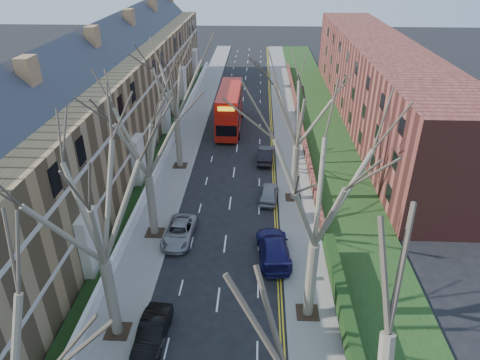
# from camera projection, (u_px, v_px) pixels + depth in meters

# --- Properties ---
(pavement_left) EXTENTS (3.00, 102.00, 0.12)m
(pavement_left) POSITION_uv_depth(u_px,v_px,m) (192.00, 127.00, 54.39)
(pavement_left) COLOR slate
(pavement_left) RESTS_ON ground
(pavement_right) EXTENTS (3.00, 102.00, 0.12)m
(pavement_right) POSITION_uv_depth(u_px,v_px,m) (287.00, 129.00, 53.91)
(pavement_right) COLOR slate
(pavement_right) RESTS_ON ground
(terrace_left) EXTENTS (9.70, 78.00, 13.60)m
(terrace_left) POSITION_uv_depth(u_px,v_px,m) (107.00, 106.00, 45.06)
(terrace_left) COLOR olive
(terrace_left) RESTS_ON ground
(flats_right) EXTENTS (13.97, 54.00, 10.00)m
(flats_right) POSITION_uv_depth(u_px,v_px,m) (377.00, 83.00, 54.61)
(flats_right) COLOR brown
(flats_right) RESTS_ON ground
(front_wall_left) EXTENTS (0.30, 78.00, 1.00)m
(front_wall_left) POSITION_uv_depth(u_px,v_px,m) (167.00, 149.00, 47.17)
(front_wall_left) COLOR white
(front_wall_left) RESTS_ON ground
(grass_verge_right) EXTENTS (6.00, 102.00, 0.06)m
(grass_verge_right) POSITION_uv_depth(u_px,v_px,m) (323.00, 129.00, 53.69)
(grass_verge_right) COLOR #1B3312
(grass_verge_right) RESTS_ON ground
(tree_left_mid) EXTENTS (10.50, 10.50, 14.71)m
(tree_left_mid) POSITION_uv_depth(u_px,v_px,m) (92.00, 195.00, 20.89)
(tree_left_mid) COLOR brown
(tree_left_mid) RESTS_ON ground
(tree_left_far) EXTENTS (10.15, 10.15, 14.22)m
(tree_left_far) POSITION_uv_depth(u_px,v_px,m) (143.00, 126.00, 29.81)
(tree_left_far) COLOR brown
(tree_left_far) RESTS_ON ground
(tree_left_dist) EXTENTS (10.50, 10.50, 14.71)m
(tree_left_dist) POSITION_uv_depth(u_px,v_px,m) (173.00, 76.00, 40.19)
(tree_left_dist) COLOR brown
(tree_left_dist) RESTS_ON ground
(tree_right_mid) EXTENTS (10.50, 10.50, 14.71)m
(tree_right_mid) POSITION_uv_depth(u_px,v_px,m) (321.00, 180.00, 22.19)
(tree_right_mid) COLOR brown
(tree_right_mid) RESTS_ON ground
(tree_right_far) EXTENTS (10.15, 10.15, 14.22)m
(tree_right_far) POSITION_uv_depth(u_px,v_px,m) (300.00, 101.00, 34.62)
(tree_right_far) COLOR brown
(tree_right_far) RESTS_ON ground
(double_decker_bus) EXTENTS (3.04, 11.76, 4.88)m
(double_decker_bus) POSITION_uv_depth(u_px,v_px,m) (230.00, 109.00, 53.43)
(double_decker_bus) COLOR #AC160C
(double_decker_bus) RESTS_ON ground
(car_left_mid) EXTENTS (1.70, 4.30, 1.39)m
(car_left_mid) POSITION_uv_depth(u_px,v_px,m) (152.00, 332.00, 24.62)
(car_left_mid) COLOR black
(car_left_mid) RESTS_ON ground
(car_left_far) EXTENTS (2.44, 4.84, 1.31)m
(car_left_far) POSITION_uv_depth(u_px,v_px,m) (179.00, 232.00, 33.34)
(car_left_far) COLOR gray
(car_left_far) RESTS_ON ground
(car_right_near) EXTENTS (2.74, 5.73, 1.61)m
(car_right_near) POSITION_uv_depth(u_px,v_px,m) (274.00, 248.00, 31.33)
(car_right_near) COLOR #181750
(car_right_near) RESTS_ON ground
(car_right_mid) EXTENTS (1.97, 4.11, 1.35)m
(car_right_mid) POSITION_uv_depth(u_px,v_px,m) (269.00, 193.00, 38.61)
(car_right_mid) COLOR gray
(car_right_mid) RESTS_ON ground
(car_right_far) EXTENTS (1.87, 4.61, 1.49)m
(car_right_far) POSITION_uv_depth(u_px,v_px,m) (266.00, 155.00, 45.63)
(car_right_far) COLOR black
(car_right_far) RESTS_ON ground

